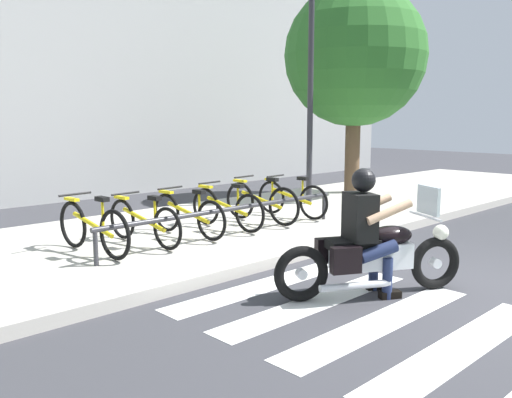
# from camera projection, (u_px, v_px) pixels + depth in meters

# --- Properties ---
(ground_plane) EXTENTS (48.00, 48.00, 0.00)m
(ground_plane) POSITION_uv_depth(u_px,v_px,m) (453.00, 289.00, 6.22)
(ground_plane) COLOR #38383D
(sidewalk) EXTENTS (24.00, 4.40, 0.15)m
(sidewalk) POSITION_uv_depth(u_px,v_px,m) (219.00, 228.00, 9.22)
(sidewalk) COLOR #B7B2A8
(sidewalk) RESTS_ON ground
(crosswalk_stripe_1) EXTENTS (2.80, 0.40, 0.01)m
(crosswalk_stripe_1) POSITION_uv_depth(u_px,v_px,m) (461.00, 347.00, 4.62)
(crosswalk_stripe_1) COLOR white
(crosswalk_stripe_1) RESTS_ON ground
(crosswalk_stripe_2) EXTENTS (2.80, 0.40, 0.01)m
(crosswalk_stripe_2) POSITION_uv_depth(u_px,v_px,m) (381.00, 322.00, 5.20)
(crosswalk_stripe_2) COLOR white
(crosswalk_stripe_2) RESTS_ON ground
(crosswalk_stripe_3) EXTENTS (2.80, 0.40, 0.01)m
(crosswalk_stripe_3) POSITION_uv_depth(u_px,v_px,m) (317.00, 302.00, 5.77)
(crosswalk_stripe_3) COLOR white
(crosswalk_stripe_3) RESTS_ON ground
(crosswalk_stripe_4) EXTENTS (2.80, 0.40, 0.01)m
(crosswalk_stripe_4) POSITION_uv_depth(u_px,v_px,m) (265.00, 285.00, 6.34)
(crosswalk_stripe_4) COLOR white
(crosswalk_stripe_4) RESTS_ON ground
(motorcycle) EXTENTS (2.03, 1.18, 1.20)m
(motorcycle) POSITION_uv_depth(u_px,v_px,m) (372.00, 256.00, 5.93)
(motorcycle) COLOR black
(motorcycle) RESTS_ON ground
(rider) EXTENTS (0.77, 0.71, 1.43)m
(rider) POSITION_uv_depth(u_px,v_px,m) (367.00, 224.00, 5.86)
(rider) COLOR black
(rider) RESTS_ON ground
(bicycle_0) EXTENTS (0.48, 1.67, 0.80)m
(bicycle_0) POSITION_uv_depth(u_px,v_px,m) (93.00, 228.00, 7.14)
(bicycle_0) COLOR black
(bicycle_0) RESTS_ON sidewalk
(bicycle_1) EXTENTS (0.48, 1.65, 0.73)m
(bicycle_1) POSITION_uv_depth(u_px,v_px,m) (144.00, 222.00, 7.69)
(bicycle_1) COLOR black
(bicycle_1) RESTS_ON sidewalk
(bicycle_2) EXTENTS (0.48, 1.64, 0.74)m
(bicycle_2) POSITION_uv_depth(u_px,v_px,m) (188.00, 214.00, 8.22)
(bicycle_2) COLOR black
(bicycle_2) RESTS_ON sidewalk
(bicycle_3) EXTENTS (0.48, 1.63, 0.76)m
(bicycle_3) POSITION_uv_depth(u_px,v_px,m) (227.00, 208.00, 8.76)
(bicycle_3) COLOR black
(bicycle_3) RESTS_ON sidewalk
(bicycle_4) EXTENTS (0.48, 1.67, 0.80)m
(bicycle_4) POSITION_uv_depth(u_px,v_px,m) (261.00, 202.00, 9.29)
(bicycle_4) COLOR black
(bicycle_4) RESTS_ON sidewalk
(bicycle_5) EXTENTS (0.48, 1.60, 0.75)m
(bicycle_5) POSITION_uv_depth(u_px,v_px,m) (292.00, 198.00, 9.83)
(bicycle_5) COLOR black
(bicycle_5) RESTS_ON sidewalk
(bike_rack) EXTENTS (4.52, 0.07, 0.49)m
(bike_rack) POSITION_uv_depth(u_px,v_px,m) (231.00, 211.00, 8.08)
(bike_rack) COLOR #333338
(bike_rack) RESTS_ON sidewalk
(street_lamp) EXTENTS (0.28, 0.28, 4.64)m
(street_lamp) POSITION_uv_depth(u_px,v_px,m) (311.00, 77.00, 11.03)
(street_lamp) COLOR #2D2D33
(street_lamp) RESTS_ON ground
(tree_near_rack) EXTENTS (3.33, 3.33, 5.08)m
(tree_near_rack) POSITION_uv_depth(u_px,v_px,m) (355.00, 56.00, 12.63)
(tree_near_rack) COLOR brown
(tree_near_rack) RESTS_ON ground
(building_backdrop) EXTENTS (24.00, 1.20, 8.45)m
(building_backdrop) POSITION_uv_depth(u_px,v_px,m) (62.00, 21.00, 12.66)
(building_backdrop) COLOR #A2A2A2
(building_backdrop) RESTS_ON ground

